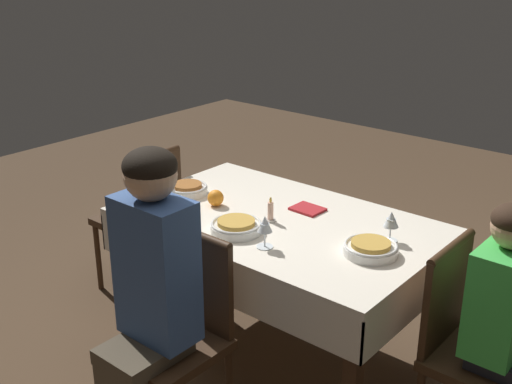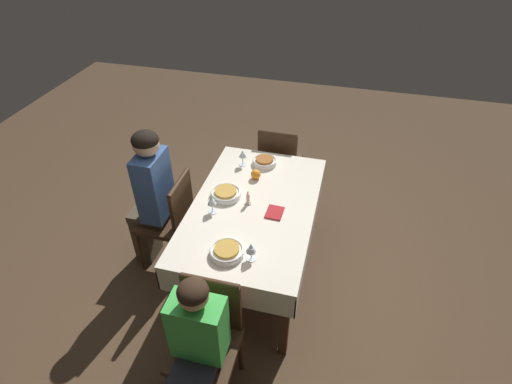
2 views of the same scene
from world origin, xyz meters
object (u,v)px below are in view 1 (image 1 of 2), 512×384
Objects in this scene: chair_east at (144,213)px; bowl_north at (236,226)px; napkin_red_folded at (308,209)px; dining_table at (278,236)px; wine_glass_north at (265,226)px; wine_glass_east at (169,187)px; orange_fruit at (216,198)px; candle_centerpiece at (270,213)px; chair_west at (470,343)px; bowl_west at (371,248)px; bowl_east at (187,189)px; wine_glass_west at (391,221)px; person_adult_denim at (148,294)px; chair_north at (179,328)px.

chair_east is 3.83× the size of bowl_north.
dining_table is at bearing 74.84° from napkin_red_folded.
wine_glass_north is 0.63m from wine_glass_east.
wine_glass_east is at bearing -4.48° from wine_glass_north.
chair_east is 5.84× the size of napkin_red_folded.
wine_glass_east reaches higher than wine_glass_north.
orange_fruit is 0.45m from napkin_red_folded.
candle_centerpiece is at bearing -175.88° from orange_fruit.
chair_west is 0.97m from napkin_red_folded.
chair_west is 3.83× the size of bowl_north.
bowl_west and bowl_east have the same top height.
chair_west is at bearing -163.93° from wine_glass_north.
chair_west is 0.91m from wine_glass_north.
wine_glass_west is 0.90× the size of napkin_red_folded.
wine_glass_north is at bearing 168.76° from bowl_north.
chair_east is 11.11× the size of orange_fruit.
person_adult_denim is at bearing 58.57° from bowl_west.
bowl_west is at bearing 175.14° from dining_table.
dining_table is at bearing -175.00° from bowl_east.
wine_glass_north is at bearing 102.18° from napkin_red_folded.
chair_north is 1.21m from chair_east.
wine_glass_west is (-0.56, -0.35, 0.07)m from bowl_north.
candle_centerpiece is at bearing -159.91° from wine_glass_east.
bowl_west is 1.57× the size of wine_glass_east.
chair_east is 1.18m from wine_glass_north.
orange_fruit is at bearing -23.23° from wine_glass_north.
napkin_red_folded is (-0.54, -0.39, -0.10)m from wine_glass_east.
wine_glass_east is 1.81× the size of orange_fruit.
candle_centerpiece is at bearing 17.36° from wine_glass_west.
napkin_red_folded is at bearing 99.50° from chair_east.
wine_glass_north is 0.72m from bowl_east.
dining_table is 1.16× the size of person_adult_denim.
napkin_red_folded is at bearing -159.90° from bowl_east.
candle_centerpiece is 0.22m from napkin_red_folded.
chair_west is at bearing -178.50° from orange_fruit.
dining_table is 0.14m from candle_centerpiece.
dining_table is at bearing 92.58° from person_adult_denim.
wine_glass_east reaches higher than bowl_north.
candle_centerpiece is at bearing 93.43° from person_adult_denim.
chair_north is at bearing 101.26° from bowl_north.
wine_glass_west is at bearing -171.11° from bowl_east.
chair_west is 1.92m from chair_east.
chair_east is 1.49m from bowl_west.
dining_table is 10.38× the size of wine_glass_north.
bowl_west is at bearing 90.34° from wine_glass_west.
wine_glass_east is 0.95× the size of napkin_red_folded.
wine_glass_west is at bearing -148.16° from bowl_north.
chair_north is at bearing 121.03° from orange_fruit.
person_adult_denim is at bearing 127.01° from bowl_east.
wine_glass_north is (0.82, 0.24, 0.33)m from chair_west.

